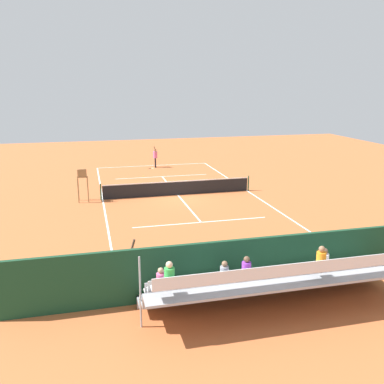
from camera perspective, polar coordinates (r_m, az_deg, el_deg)
The scene contains 12 objects.
ground_plane at distance 28.83m, azimuth -1.93°, elevation -0.40°, with size 60.00×60.00×0.00m, color #BC6033.
court_line_markings at distance 28.86m, azimuth -1.95°, elevation -0.37°, with size 10.10×22.20×0.01m.
tennis_net at distance 28.70m, azimuth -1.94°, elevation 0.57°, with size 10.30×0.10×1.07m.
backdrop_wall at distance 15.81m, azimuth 8.96°, elevation -9.47°, with size 18.00×0.16×2.00m, color #194228.
bleacher_stand at distance 14.67m, azimuth 10.56°, elevation -11.80°, with size 9.06×2.40×2.48m.
umpire_chair at distance 27.78m, azimuth -14.49°, elevation 1.37°, with size 0.67×0.67×2.14m.
courtside_bench at distance 17.95m, azimuth 17.40°, elevation -8.53°, with size 1.80×0.40×0.93m.
equipment_bag at distance 17.15m, azimuth 12.14°, elevation -10.66°, with size 0.90×0.36×0.36m, color black.
tennis_player at distance 38.38m, azimuth -4.96°, elevation 4.82°, with size 0.42×0.55×1.93m.
tennis_racket at distance 38.02m, azimuth -5.35°, elevation 3.19°, with size 0.59×0.38×0.03m.
tennis_ball_near at distance 34.82m, azimuth -6.56°, elevation 2.16°, with size 0.07×0.07×0.07m, color #CCDB33.
line_judge at distance 15.59m, azimuth -7.82°, elevation -9.72°, with size 0.37×0.53×1.93m.
Camera 1 is at (5.82, 27.26, 7.34)m, focal length 39.70 mm.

